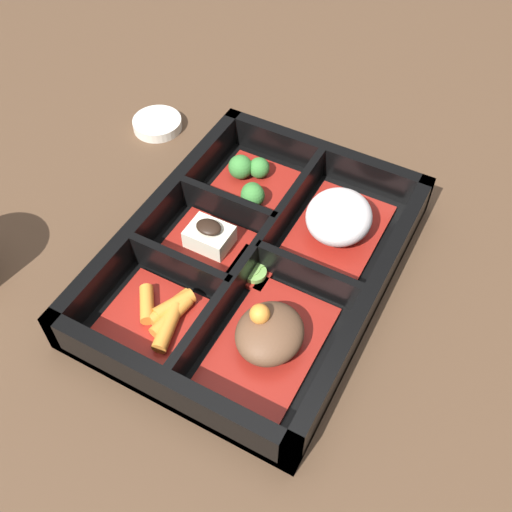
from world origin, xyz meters
name	(u,v)px	position (x,y,z in m)	size (l,w,h in m)	color
ground_plane	(256,272)	(0.00, 0.00, 0.00)	(3.00, 3.00, 0.00)	#4C3523
bento_base	(256,269)	(0.00, 0.00, 0.01)	(0.32, 0.24, 0.01)	black
bento_rim	(254,257)	(0.00, 0.00, 0.02)	(0.32, 0.24, 0.05)	black
bowl_rice	(338,221)	(-0.07, 0.05, 0.03)	(0.12, 0.08, 0.05)	maroon
bowl_stew	(269,336)	(0.07, 0.05, 0.03)	(0.12, 0.08, 0.05)	maroon
bowl_greens	(252,183)	(-0.09, -0.05, 0.02)	(0.08, 0.08, 0.03)	maroon
bowl_tofu	(208,243)	(0.00, -0.05, 0.02)	(0.07, 0.08, 0.03)	maroon
bowl_carrots	(161,315)	(0.09, -0.05, 0.02)	(0.08, 0.08, 0.02)	maroon
bowl_pickles	(254,267)	(0.01, 0.00, 0.02)	(0.04, 0.04, 0.01)	maroon
sauce_dish	(157,124)	(-0.14, -0.21, 0.01)	(0.06, 0.06, 0.01)	beige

